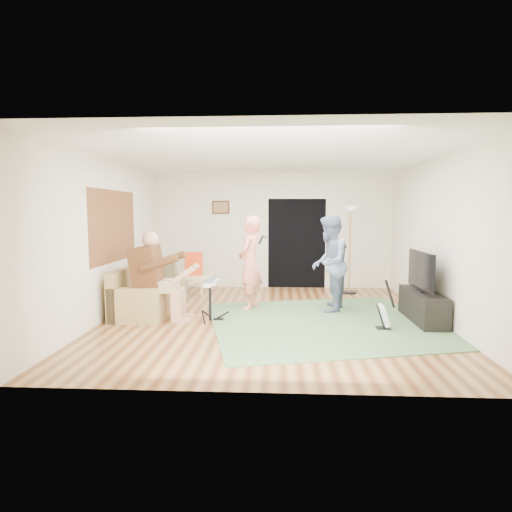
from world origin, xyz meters
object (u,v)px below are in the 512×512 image
(television, at_px, (421,270))
(dining_chair, at_px, (194,281))
(guitar_spare, at_px, (384,315))
(drum_kit, at_px, (210,302))
(singer, at_px, (250,263))
(guitarist, at_px, (329,264))
(sofa, at_px, (146,296))
(torchiere_lamp, at_px, (350,234))
(tv_cabinet, at_px, (423,307))

(television, bearing_deg, dining_chair, 155.91)
(guitar_spare, bearing_deg, dining_chair, 145.39)
(drum_kit, xyz_separation_m, dining_chair, (-0.66, 1.97, 0.03))
(singer, distance_m, guitarist, 1.44)
(guitar_spare, bearing_deg, singer, 149.00)
(drum_kit, height_order, dining_chair, dining_chair)
(dining_chair, distance_m, television, 4.54)
(guitarist, bearing_deg, dining_chair, -98.93)
(singer, bearing_deg, guitar_spare, 75.26)
(sofa, bearing_deg, torchiere_lamp, 25.41)
(sofa, xyz_separation_m, guitar_spare, (4.04, -1.04, -0.05))
(singer, relative_size, television, 1.53)
(torchiere_lamp, height_order, tv_cabinet, torchiere_lamp)
(television, bearing_deg, drum_kit, -177.90)
(guitar_spare, relative_size, tv_cabinet, 0.55)
(dining_chair, height_order, tv_cabinet, dining_chair)
(sofa, bearing_deg, guitarist, 2.23)
(sofa, distance_m, drum_kit, 1.45)
(singer, height_order, television, singer)
(sofa, distance_m, tv_cabinet, 4.82)
(guitar_spare, height_order, torchiere_lamp, torchiere_lamp)
(tv_cabinet, bearing_deg, guitar_spare, -145.33)
(guitar_spare, bearing_deg, tv_cabinet, 34.67)
(sofa, relative_size, guitarist, 1.17)
(guitarist, height_order, dining_chair, guitarist)
(torchiere_lamp, bearing_deg, singer, -141.76)
(sofa, distance_m, singer, 2.00)
(guitar_spare, height_order, television, television)
(guitar_spare, relative_size, torchiere_lamp, 0.40)
(sofa, distance_m, television, 4.80)
(singer, distance_m, tv_cabinet, 3.06)
(torchiere_lamp, height_order, television, torchiere_lamp)
(guitar_spare, bearing_deg, television, 36.54)
(singer, height_order, guitarist, guitarist)
(tv_cabinet, relative_size, television, 1.24)
(sofa, height_order, guitarist, guitarist)
(guitarist, xyz_separation_m, guitar_spare, (0.71, -1.17, -0.65))
(sofa, bearing_deg, tv_cabinet, -6.23)
(singer, xyz_separation_m, torchiere_lamp, (2.08, 1.64, 0.45))
(sofa, distance_m, dining_chair, 1.46)
(drum_kit, xyz_separation_m, torchiere_lamp, (2.69, 2.54, 1.01))
(torchiere_lamp, bearing_deg, television, -72.45)
(drum_kit, relative_size, guitarist, 0.40)
(torchiere_lamp, bearing_deg, guitarist, -110.21)
(drum_kit, height_order, television, television)
(guitarist, relative_size, tv_cabinet, 1.25)
(guitarist, distance_m, tv_cabinet, 1.72)
(guitarist, xyz_separation_m, dining_chair, (-2.70, 1.19, -0.54))
(dining_chair, relative_size, tv_cabinet, 0.67)
(sofa, relative_size, television, 1.81)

